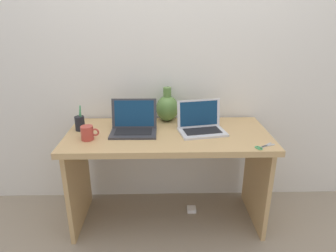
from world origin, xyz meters
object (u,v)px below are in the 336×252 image
Objects in this scene: laptop_right at (201,123)px; scissors at (262,147)px; green_vase at (167,108)px; laptop_left at (134,124)px; power_brick at (192,209)px; pen_cup at (80,123)px; coffee_mug at (88,133)px.

scissors is at bearing -39.76° from laptop_right.
scissors is at bearing -41.57° from green_vase.
power_brick is (0.43, 0.05, -0.76)m from laptop_left.
laptop_left is at bearing -5.03° from pen_cup.
pen_cup is 1.24m from scissors.
laptop_left reaches higher than laptop_right.
laptop_left is at bearing -136.74° from green_vase.
green_vase reaches higher than scissors.
green_vase is 0.65m from pen_cup.
green_vase is (0.24, 0.22, 0.05)m from laptop_left.
scissors reaches higher than power_brick.
pen_cup is at bearing 118.55° from coffee_mug.
green_vase is at bearing 138.30° from power_brick.
coffee_mug is (-0.76, -0.14, -0.01)m from laptop_right.
green_vase is at bearing 43.26° from laptop_left.
pen_cup reaches higher than power_brick.
coffee_mug is at bearing -145.72° from green_vase.
laptop_right reaches higher than scissors.
power_brick is at bearing 138.49° from scissors.
laptop_left is 0.38m from pen_cup.
laptop_left is at bearing -173.14° from power_brick.
coffee_mug is at bearing 172.23° from scissors.
laptop_left is 0.33m from green_vase.
laptop_left reaches higher than pen_cup.
coffee_mug is at bearing -169.74° from laptop_right.
pen_cup is (-0.38, 0.03, -0.00)m from laptop_left.
coffee_mug reaches higher than scissors.
laptop_right is 2.46× the size of scissors.
green_vase is at bearing 135.87° from laptop_right.
laptop_left is 2.64× the size of coffee_mug.
laptop_right is (0.47, 0.00, -0.00)m from laptop_left.
green_vase is 2.18× the size of coffee_mug.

